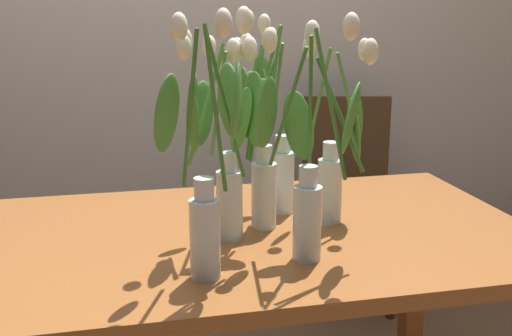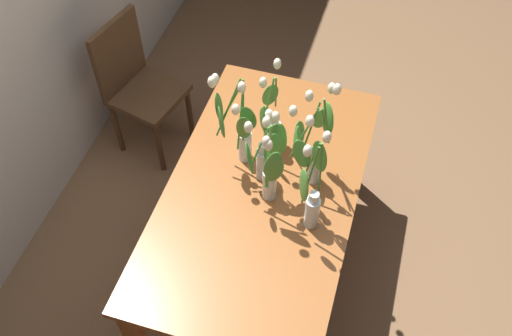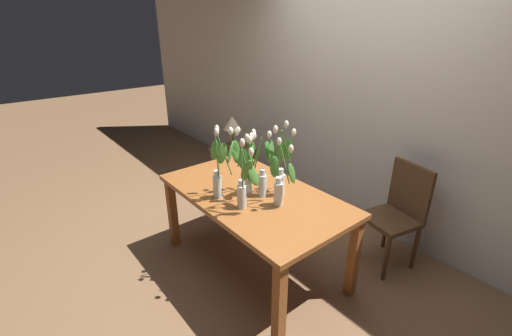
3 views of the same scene
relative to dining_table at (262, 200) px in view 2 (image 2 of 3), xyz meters
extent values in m
plane|color=brown|center=(0.00, 0.00, -0.65)|extent=(18.00, 18.00, 0.00)
cube|color=brown|center=(0.00, 0.00, 0.07)|extent=(1.60, 0.90, 0.04)
cube|color=brown|center=(0.74, -0.39, -0.30)|extent=(0.07, 0.07, 0.70)
cube|color=brown|center=(0.74, 0.39, -0.30)|extent=(0.07, 0.07, 0.70)
cylinder|color=silver|center=(0.13, -0.22, 0.18)|extent=(0.07, 0.07, 0.18)
cylinder|color=silver|center=(0.13, -0.22, 0.30)|extent=(0.04, 0.04, 0.05)
cylinder|color=silver|center=(0.13, -0.22, 0.15)|extent=(0.06, 0.06, 0.11)
cylinder|color=#3D752D|center=(0.20, -0.23, 0.44)|extent=(0.12, 0.02, 0.27)
ellipsoid|color=#F2E5C6|center=(0.26, -0.23, 0.58)|extent=(0.04, 0.04, 0.06)
ellipsoid|color=#4C8E38|center=(0.24, -0.20, 0.40)|extent=(0.06, 0.11, 0.18)
cylinder|color=#3D752D|center=(0.17, -0.24, 0.46)|extent=(0.07, 0.05, 0.34)
ellipsoid|color=#F2E5C6|center=(0.20, -0.26, 0.64)|extent=(0.04, 0.04, 0.06)
ellipsoid|color=#4C8E38|center=(0.22, -0.24, 0.43)|extent=(0.10, 0.10, 0.18)
cylinder|color=#3D752D|center=(0.14, -0.18, 0.45)|extent=(0.03, 0.06, 0.32)
ellipsoid|color=#F2E5C6|center=(0.15, -0.16, 0.62)|extent=(0.04, 0.04, 0.06)
ellipsoid|color=#4C8E38|center=(0.13, -0.14, 0.40)|extent=(0.10, 0.06, 0.18)
cylinder|color=#3D752D|center=(0.09, -0.16, 0.45)|extent=(0.07, 0.10, 0.29)
ellipsoid|color=#F2E5C6|center=(0.06, -0.11, 0.60)|extent=(0.04, 0.04, 0.06)
ellipsoid|color=#4C8E38|center=(0.05, -0.14, 0.44)|extent=(0.09, 0.05, 0.18)
cylinder|color=silver|center=(-0.03, -0.04, 0.18)|extent=(0.07, 0.07, 0.18)
cylinder|color=silver|center=(-0.03, -0.04, 0.30)|extent=(0.04, 0.04, 0.05)
cylinder|color=silver|center=(-0.03, -0.04, 0.15)|extent=(0.06, 0.06, 0.11)
cylinder|color=#56933D|center=(-0.08, -0.05, 0.44)|extent=(0.10, 0.03, 0.28)
ellipsoid|color=#F2E5C6|center=(-0.13, -0.06, 0.58)|extent=(0.04, 0.04, 0.06)
ellipsoid|color=#427F33|center=(-0.12, -0.09, 0.41)|extent=(0.04, 0.11, 0.18)
cylinder|color=#56933D|center=(-0.08, -0.05, 0.44)|extent=(0.10, 0.02, 0.30)
ellipsoid|color=#F2E5C6|center=(-0.13, -0.05, 0.60)|extent=(0.04, 0.04, 0.06)
ellipsoid|color=#427F33|center=(-0.12, -0.08, 0.45)|extent=(0.04, 0.11, 0.18)
cylinder|color=#56933D|center=(-0.04, 0.01, 0.43)|extent=(0.04, 0.09, 0.28)
ellipsoid|color=#F2E5C6|center=(-0.06, 0.05, 0.58)|extent=(0.04, 0.04, 0.06)
ellipsoid|color=#427F33|center=(-0.08, 0.03, 0.41)|extent=(0.10, 0.08, 0.18)
cylinder|color=silver|center=(0.27, 0.02, 0.18)|extent=(0.07, 0.07, 0.18)
cylinder|color=silver|center=(0.27, 0.02, 0.30)|extent=(0.04, 0.04, 0.05)
cylinder|color=silver|center=(0.27, 0.02, 0.15)|extent=(0.06, 0.06, 0.11)
cylinder|color=#478433|center=(0.24, 0.04, 0.43)|extent=(0.05, 0.05, 0.28)
ellipsoid|color=#F2E5C6|center=(0.21, 0.06, 0.58)|extent=(0.04, 0.04, 0.06)
ellipsoid|color=#427F33|center=(0.19, 0.05, 0.37)|extent=(0.07, 0.07, 0.17)
cylinder|color=#478433|center=(0.32, 0.03, 0.43)|extent=(0.09, 0.03, 0.27)
ellipsoid|color=#F2E5C6|center=(0.36, 0.04, 0.57)|extent=(0.04, 0.04, 0.06)
ellipsoid|color=#427F33|center=(0.35, 0.07, 0.37)|extent=(0.05, 0.11, 0.18)
cylinder|color=silver|center=(0.08, 0.02, 0.18)|extent=(0.07, 0.07, 0.18)
cylinder|color=silver|center=(0.08, 0.02, 0.30)|extent=(0.04, 0.04, 0.05)
cylinder|color=silver|center=(0.08, 0.02, 0.15)|extent=(0.06, 0.06, 0.11)
cylinder|color=#3D752D|center=(0.03, 0.00, 0.43)|extent=(0.08, 0.04, 0.27)
ellipsoid|color=#F2E5C6|center=(-0.01, -0.02, 0.57)|extent=(0.04, 0.04, 0.06)
ellipsoid|color=#4C8E38|center=(0.01, -0.04, 0.40)|extent=(0.08, 0.09, 0.18)
cylinder|color=#3D752D|center=(0.05, 0.00, 0.44)|extent=(0.06, 0.04, 0.29)
ellipsoid|color=#F2E5C6|center=(0.03, -0.02, 0.58)|extent=(0.04, 0.04, 0.06)
ellipsoid|color=#4C8E38|center=(0.03, -0.05, 0.44)|extent=(0.07, 0.08, 0.17)
cylinder|color=#3D752D|center=(0.05, -0.02, 0.43)|extent=(0.05, 0.07, 0.28)
ellipsoid|color=#F2E5C6|center=(0.03, -0.05, 0.58)|extent=(0.04, 0.04, 0.06)
ellipsoid|color=#4C8E38|center=(0.05, -0.07, 0.42)|extent=(0.09, 0.08, 0.17)
cylinder|color=silver|center=(0.16, 0.14, 0.18)|extent=(0.07, 0.07, 0.18)
cylinder|color=silver|center=(0.16, 0.14, 0.30)|extent=(0.04, 0.04, 0.05)
cylinder|color=silver|center=(0.16, 0.14, 0.15)|extent=(0.06, 0.06, 0.11)
cylinder|color=#3D752D|center=(0.12, 0.20, 0.47)|extent=(0.08, 0.11, 0.33)
ellipsoid|color=#F2E5C6|center=(0.09, 0.25, 0.64)|extent=(0.04, 0.04, 0.06)
ellipsoid|color=#427F33|center=(0.08, 0.22, 0.41)|extent=(0.10, 0.08, 0.18)
cylinder|color=#3D752D|center=(0.09, 0.13, 0.43)|extent=(0.12, 0.02, 0.26)
ellipsoid|color=#F2E5C6|center=(0.03, 0.13, 0.57)|extent=(0.04, 0.04, 0.06)
ellipsoid|color=#427F33|center=(0.05, 0.10, 0.44)|extent=(0.05, 0.09, 0.18)
cylinder|color=#3D752D|center=(0.13, 0.13, 0.46)|extent=(0.06, 0.02, 0.34)
ellipsoid|color=#F2E5C6|center=(0.11, 0.13, 0.63)|extent=(0.04, 0.04, 0.06)
ellipsoid|color=#427F33|center=(0.10, 0.09, 0.46)|extent=(0.06, 0.09, 0.18)
cylinder|color=#3D752D|center=(0.16, 0.21, 0.44)|extent=(0.01, 0.12, 0.28)
ellipsoid|color=#F2E5C6|center=(0.16, 0.27, 0.59)|extent=(0.04, 0.04, 0.06)
ellipsoid|color=#427F33|center=(0.13, 0.25, 0.45)|extent=(0.08, 0.04, 0.17)
cylinder|color=silver|center=(-0.12, -0.27, 0.18)|extent=(0.07, 0.07, 0.18)
cylinder|color=silver|center=(-0.12, -0.27, 0.30)|extent=(0.04, 0.04, 0.05)
cylinder|color=silver|center=(-0.12, -0.27, 0.15)|extent=(0.06, 0.06, 0.11)
cylinder|color=#3D752D|center=(-0.14, -0.24, 0.46)|extent=(0.04, 0.05, 0.34)
ellipsoid|color=#F2E5C6|center=(-0.16, -0.22, 0.64)|extent=(0.04, 0.04, 0.06)
ellipsoid|color=#4C8E38|center=(-0.19, -0.23, 0.46)|extent=(0.09, 0.07, 0.18)
cylinder|color=#3D752D|center=(-0.09, -0.27, 0.47)|extent=(0.05, 0.02, 0.35)
ellipsoid|color=#F2E5C6|center=(-0.08, -0.28, 0.64)|extent=(0.04, 0.04, 0.06)
ellipsoid|color=#4C8E38|center=(-0.05, -0.26, 0.48)|extent=(0.06, 0.10, 0.18)
cylinder|color=#3D752D|center=(-0.07, -0.23, 0.47)|extent=(0.10, 0.07, 0.34)
ellipsoid|color=#F2E5C6|center=(-0.02, -0.20, 0.65)|extent=(0.04, 0.04, 0.06)
ellipsoid|color=#4C8E38|center=(-0.05, -0.18, 0.47)|extent=(0.06, 0.12, 0.18)
cube|color=#4C331E|center=(0.70, 0.95, -0.20)|extent=(0.48, 0.48, 0.04)
cylinder|color=#4C331E|center=(0.82, 0.74, -0.43)|extent=(0.04, 0.04, 0.43)
cylinder|color=#4C331E|center=(0.49, 0.82, -0.43)|extent=(0.04, 0.04, 0.43)
cylinder|color=#4C331E|center=(0.90, 1.07, -0.43)|extent=(0.04, 0.04, 0.43)
cylinder|color=#4C331E|center=(0.57, 1.15, -0.43)|extent=(0.04, 0.04, 0.43)
cube|color=#4C331E|center=(0.74, 1.12, 0.05)|extent=(0.40, 0.12, 0.46)
camera|label=1|loc=(-0.29, -1.53, 0.67)|focal=43.33mm
camera|label=2|loc=(-1.54, -0.44, 2.28)|focal=39.59mm
camera|label=3|loc=(1.93, -1.55, 1.39)|focal=24.13mm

